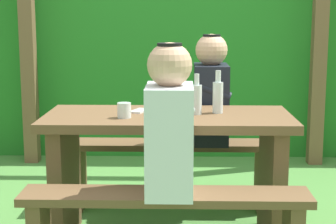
% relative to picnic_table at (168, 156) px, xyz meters
% --- Properties ---
extents(hedge_backdrop, '(6.40, 0.68, 1.69)m').
position_rel_picnic_table_xyz_m(hedge_backdrop, '(0.00, 2.28, 0.33)').
color(hedge_backdrop, '#247823').
rests_on(hedge_backdrop, ground_plane).
extents(pergola_post_left, '(0.12, 0.12, 2.28)m').
position_rel_picnic_table_xyz_m(pergola_post_left, '(-1.26, 1.73, 0.63)').
color(pergola_post_left, brown).
rests_on(pergola_post_left, ground_plane).
extents(pergola_post_right, '(0.12, 0.12, 2.28)m').
position_rel_picnic_table_xyz_m(pergola_post_right, '(1.26, 1.73, 0.63)').
color(pergola_post_right, brown).
rests_on(pergola_post_right, ground_plane).
extents(picnic_table, '(1.40, 0.64, 0.75)m').
position_rel_picnic_table_xyz_m(picnic_table, '(0.00, 0.00, 0.00)').
color(picnic_table, brown).
rests_on(picnic_table, ground_plane).
extents(bench_near, '(1.40, 0.24, 0.47)m').
position_rel_picnic_table_xyz_m(bench_near, '(0.00, -0.53, -0.18)').
color(bench_near, brown).
rests_on(bench_near, ground_plane).
extents(bench_far, '(1.40, 0.24, 0.47)m').
position_rel_picnic_table_xyz_m(bench_far, '(0.00, 0.53, -0.18)').
color(bench_far, brown).
rests_on(bench_far, ground_plane).
extents(person_white_shirt, '(0.25, 0.35, 0.72)m').
position_rel_picnic_table_xyz_m(person_white_shirt, '(0.02, -0.53, 0.29)').
color(person_white_shirt, silver).
rests_on(person_white_shirt, bench_near).
extents(person_black_coat, '(0.25, 0.35, 0.72)m').
position_rel_picnic_table_xyz_m(person_black_coat, '(0.27, 0.53, 0.29)').
color(person_black_coat, black).
rests_on(person_black_coat, bench_far).
extents(drinking_glass, '(0.08, 0.08, 0.08)m').
position_rel_picnic_table_xyz_m(drinking_glass, '(-0.24, -0.11, 0.28)').
color(drinking_glass, silver).
rests_on(drinking_glass, picnic_table).
extents(bottle_left, '(0.06, 0.06, 0.25)m').
position_rel_picnic_table_xyz_m(bottle_left, '(0.28, 0.05, 0.34)').
color(bottle_left, silver).
rests_on(bottle_left, picnic_table).
extents(bottle_right, '(0.06, 0.06, 0.23)m').
position_rel_picnic_table_xyz_m(bottle_right, '(0.16, 0.01, 0.34)').
color(bottle_right, silver).
rests_on(bottle_right, picnic_table).
extents(cell_phone, '(0.12, 0.16, 0.01)m').
position_rel_picnic_table_xyz_m(cell_phone, '(-0.17, 0.09, 0.25)').
color(cell_phone, silver).
rests_on(cell_phone, picnic_table).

